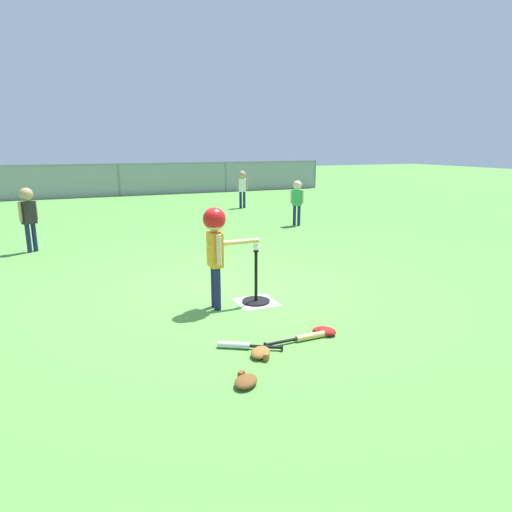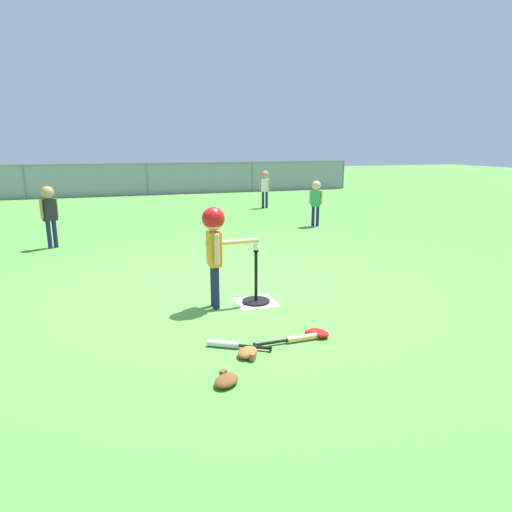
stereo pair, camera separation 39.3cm
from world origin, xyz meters
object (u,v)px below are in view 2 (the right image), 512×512
fielder_deep_center (265,184)px  glove_near_bats (317,333)px  fielder_deep_left (316,197)px  batting_tee (256,295)px  spare_bat_silver (230,345)px  fielder_near_right (49,209)px  baseball_on_tee (256,247)px  glove_tossed_aside (248,353)px  spare_bat_wood (296,339)px  batter_child (215,237)px  glove_by_plate (226,380)px

fielder_deep_center → glove_near_bats: 8.97m
fielder_deep_left → batting_tee: bearing=-123.4°
batting_tee → spare_bat_silver: size_ratio=1.16×
fielder_near_right → spare_bat_silver: bearing=-68.6°
baseball_on_tee → glove_near_bats: baseball_on_tee is taller
fielder_near_right → fielder_deep_center: size_ratio=1.02×
batting_tee → fielder_deep_left: 5.19m
fielder_near_right → glove_tossed_aside: fielder_near_right is taller
fielder_near_right → spare_bat_silver: fielder_near_right is taller
fielder_near_right → spare_bat_silver: 5.26m
fielder_deep_left → baseball_on_tee: bearing=-123.4°
baseball_on_tee → spare_bat_wood: baseball_on_tee is taller
spare_bat_wood → baseball_on_tee: bearing=90.7°
fielder_deep_center → baseball_on_tee: bearing=-110.3°
batter_child → fielder_deep_center: 8.17m
batter_child → glove_near_bats: size_ratio=4.13×
fielder_near_right → fielder_deep_left: size_ratio=1.08×
glove_near_bats → glove_tossed_aside: 0.77m
glove_tossed_aside → glove_by_plate: bearing=-127.2°
fielder_near_right → glove_tossed_aside: (2.00, -5.07, -0.66)m
spare_bat_silver → glove_near_bats: bearing=-2.0°
spare_bat_silver → glove_by_plate: glove_by_plate is taller
fielder_deep_left → batter_child: bearing=-127.5°
fielder_deep_left → glove_near_bats: bearing=-115.6°
spare_bat_silver → spare_bat_wood: same height
batting_tee → spare_bat_wood: batting_tee is taller
spare_bat_silver → glove_by_plate: bearing=-107.8°
glove_near_bats → baseball_on_tee: bearing=102.9°
fielder_near_right → batter_child: bearing=-61.9°
spare_bat_wood → spare_bat_silver: bearing=173.2°
spare_bat_silver → glove_tossed_aside: size_ratio=1.96×
glove_tossed_aside → spare_bat_wood: bearing=15.0°
batter_child → fielder_deep_center: size_ratio=1.06×
spare_bat_silver → glove_tossed_aside: glove_tossed_aside is taller
baseball_on_tee → glove_tossed_aside: (-0.50, -1.26, -0.62)m
baseball_on_tee → fielder_near_right: bearing=123.3°
fielder_near_right → spare_bat_wood: 5.57m
batting_tee → glove_near_bats: batting_tee is taller
glove_near_bats → batting_tee: bearing=102.9°
spare_bat_silver → spare_bat_wood: (0.61, -0.07, 0.00)m
batter_child → fielder_deep_center: bearing=66.6°
fielder_near_right → spare_bat_wood: (2.51, -4.93, -0.67)m
fielder_deep_left → glove_tossed_aside: fielder_deep_left is taller
glove_near_bats → glove_tossed_aside: same height
spare_bat_wood → glove_near_bats: size_ratio=2.36×
spare_bat_silver → glove_tossed_aside: bearing=-63.9°
batting_tee → spare_bat_silver: (-0.60, -1.05, -0.06)m
fielder_near_right → glove_tossed_aside: size_ratio=3.99×
fielder_deep_left → fielder_near_right: bearing=-174.6°
fielder_deep_left → glove_near_bats: (-2.59, -5.39, -0.61)m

